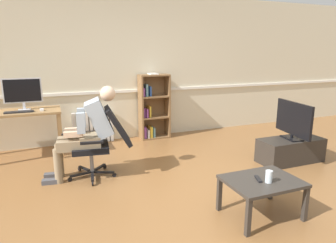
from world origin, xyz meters
TOP-DOWN VIEW (x-y plane):
  - ground_plane at (0.00, 0.00)m, footprint 18.00×18.00m
  - back_wall at (0.00, 2.65)m, footprint 12.00×0.13m
  - computer_desk at (-1.79, 2.15)m, footprint 1.15×0.63m
  - imac_monitor at (-1.74, 2.23)m, footprint 0.57×0.14m
  - keyboard at (-1.81, 2.01)m, footprint 0.41×0.12m
  - computer_mouse at (-1.49, 2.03)m, footprint 0.06×0.10m
  - bookshelf at (0.46, 2.44)m, footprint 0.57×0.29m
  - radiator at (-0.66, 2.54)m, footprint 0.73×0.08m
  - office_chair at (-0.74, 0.94)m, footprint 0.88×0.62m
  - person_seated at (-0.94, 0.97)m, footprint 0.99×0.44m
  - tv_stand at (2.00, 0.41)m, footprint 1.00×0.43m
  - tv_screen at (2.00, 0.41)m, footprint 0.24×0.80m
  - coffee_table at (0.56, -0.68)m, footprint 0.74×0.56m
  - drinking_glass at (0.58, -0.76)m, footprint 0.07×0.07m
  - spare_remote at (0.52, -0.67)m, footprint 0.09×0.15m

SIDE VIEW (x-z plane):
  - ground_plane at x=0.00m, z-range 0.00..0.00m
  - tv_stand at x=2.00m, z-range 0.00..0.36m
  - radiator at x=-0.66m, z-range 0.00..0.58m
  - coffee_table at x=0.56m, z-range 0.15..0.55m
  - spare_remote at x=0.52m, z-range 0.40..0.42m
  - drinking_glass at x=0.58m, z-range 0.40..0.52m
  - office_chair at x=-0.74m, z-range 0.04..0.99m
  - bookshelf at x=0.46m, z-range -0.04..1.22m
  - computer_desk at x=-1.79m, z-range 0.26..1.02m
  - person_seated at x=-0.94m, z-range 0.04..1.27m
  - tv_screen at x=2.00m, z-range 0.38..0.94m
  - keyboard at x=-1.81m, z-range 0.76..0.78m
  - computer_mouse at x=-1.49m, z-range 0.76..0.79m
  - imac_monitor at x=-1.74m, z-range 0.79..1.29m
  - back_wall at x=0.00m, z-range 0.00..2.70m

